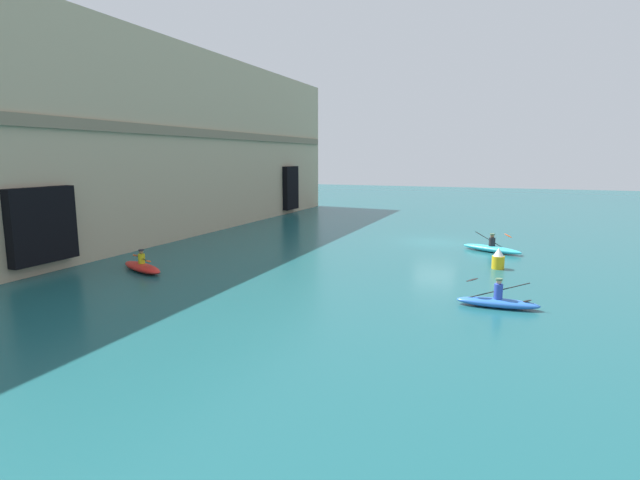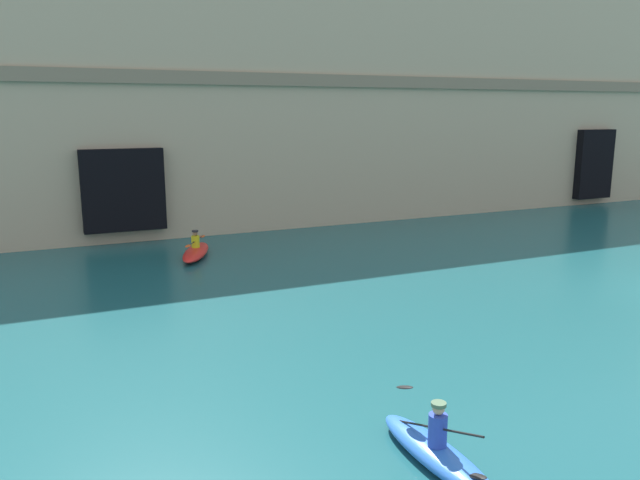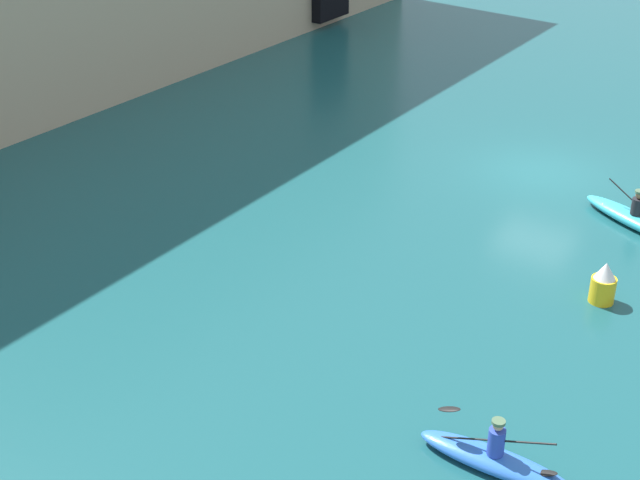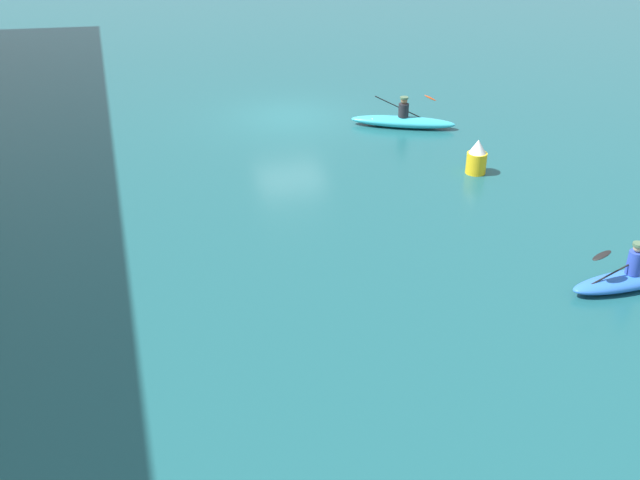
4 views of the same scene
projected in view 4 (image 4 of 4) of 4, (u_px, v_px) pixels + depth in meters
The scene contains 4 objects.
ground_plane at pixel (289, 117), 25.32m from camera, with size 120.00×120.00×0.00m, color #195156.
kayak_blue at pixel (631, 278), 15.16m from camera, with size 0.74×2.85×1.06m.
kayak_cyan at pixel (403, 121), 24.25m from camera, with size 2.24×3.49×1.14m.
marker_buoy at pixel (477, 158), 20.56m from camera, with size 0.59×0.59×1.02m.
Camera 4 is at (-23.69, 5.93, 8.09)m, focal length 40.00 mm.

